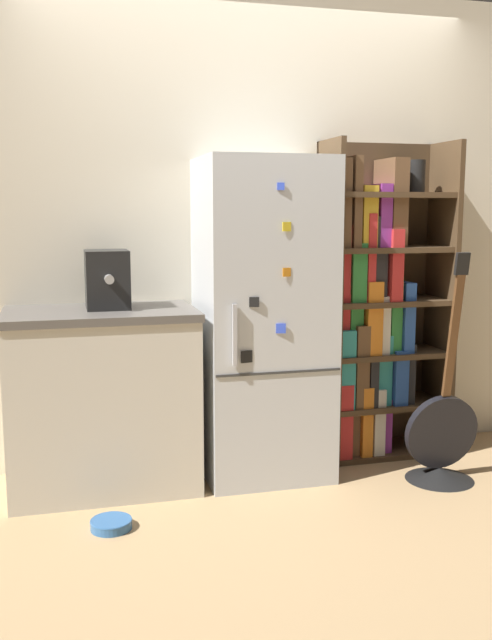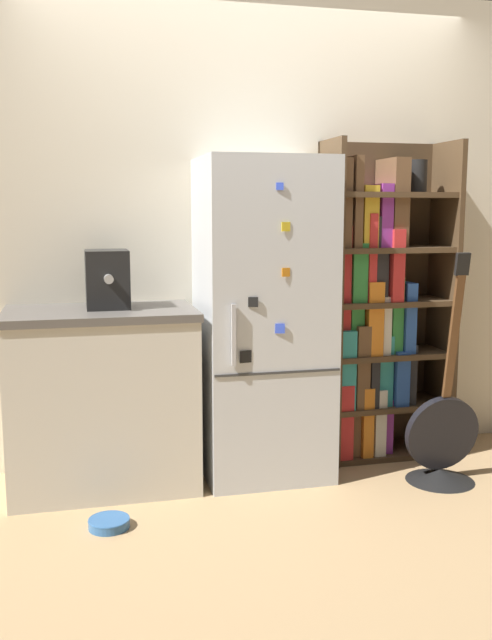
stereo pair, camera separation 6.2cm
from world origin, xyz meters
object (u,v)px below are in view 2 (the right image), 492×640
Objects in this scene: refrigerator at (263,319)px; pet_bowl at (109,522)px; bookshelf at (372,313)px; espresso_machine at (107,279)px; guitar at (442,449)px.

pet_bowl is at bearing -148.59° from refrigerator.
pet_bowl is at bearing -156.90° from bookshelf.
refrigerator is 5.50× the size of espresso_machine.
refrigerator is 1.39× the size of guitar.
bookshelf is at bearing 11.14° from refrigerator.
espresso_machine is (-0.80, 0.05, 0.23)m from refrigerator.
guitar is 6.44× the size of pet_bowl.
refrigerator reaches higher than guitar.
refrigerator is 8.95× the size of pet_bowl.
refrigerator reaches higher than espresso_machine.
bookshelf is at bearing 3.34° from espresso_machine.
bookshelf is at bearing 23.10° from pet_bowl.
bookshelf reaches higher than espresso_machine.
refrigerator is 0.69m from bookshelf.
espresso_machine is 0.25× the size of guitar.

